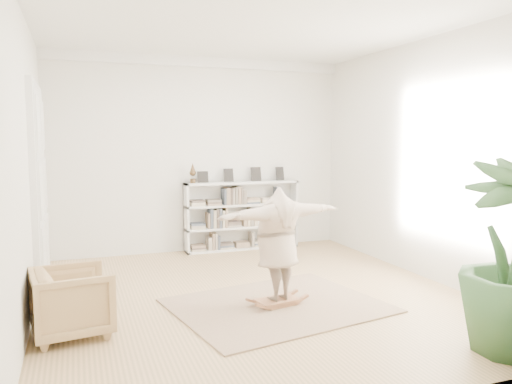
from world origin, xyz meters
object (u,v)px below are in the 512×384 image
armchair (72,302)px  person (278,241)px  bookshelf (242,216)px  rocker_board (277,301)px

armchair → person: size_ratio=0.46×
person → armchair: bearing=-7.8°
bookshelf → rocker_board: 3.43m
bookshelf → person: 3.39m
bookshelf → person: bookshelf is taller
bookshelf → armchair: bookshelf is taller
rocker_board → person: person is taller
rocker_board → bookshelf: bearing=68.9°
armchair → person: bearing=-95.5°
person → rocker_board: bearing=-10.5°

